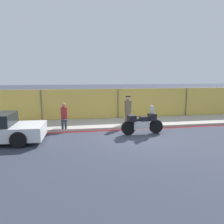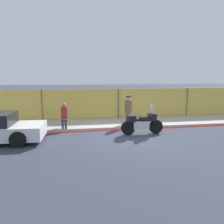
{
  "view_description": "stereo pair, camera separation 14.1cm",
  "coord_description": "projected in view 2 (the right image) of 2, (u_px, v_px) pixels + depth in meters",
  "views": [
    {
      "loc": [
        -2.89,
        -10.16,
        3.0
      ],
      "look_at": [
        -0.9,
        1.18,
        1.04
      ],
      "focal_mm": 35.0,
      "sensor_mm": 36.0,
      "label": 1
    },
    {
      "loc": [
        -2.75,
        -10.18,
        3.0
      ],
      "look_at": [
        -0.9,
        1.18,
        1.04
      ],
      "focal_mm": 35.0,
      "sensor_mm": 36.0,
      "label": 2
    }
  ],
  "objects": [
    {
      "name": "ground_plane",
      "position": [
        134.0,
        136.0,
        10.85
      ],
      "size": [
        120.0,
        120.0,
        0.0
      ],
      "primitive_type": "plane",
      "color": "#333847"
    },
    {
      "name": "sidewalk",
      "position": [
        122.0,
        123.0,
        13.45
      ],
      "size": [
        36.63,
        2.68,
        0.15
      ],
      "color": "#ADA89E",
      "rests_on": "ground_plane"
    },
    {
      "name": "curb_paint_stripe",
      "position": [
        128.0,
        130.0,
        12.07
      ],
      "size": [
        36.63,
        0.18,
        0.01
      ],
      "color": "red",
      "rests_on": "ground_plane"
    },
    {
      "name": "storefront_fence",
      "position": [
        118.0,
        104.0,
        14.68
      ],
      "size": [
        34.8,
        0.16,
        2.1
      ],
      "color": "gold",
      "rests_on": "ground_plane"
    },
    {
      "name": "motorcycle",
      "position": [
        142.0,
        123.0,
        11.1
      ],
      "size": [
        2.21,
        0.56,
        1.47
      ],
      "rotation": [
        0.0,
        0.0,
        0.05
      ],
      "color": "black",
      "rests_on": "ground_plane"
    },
    {
      "name": "officer_standing",
      "position": [
        128.0,
        109.0,
        12.93
      ],
      "size": [
        0.41,
        0.41,
        1.64
      ],
      "color": "brown",
      "rests_on": "sidewalk"
    },
    {
      "name": "person_seated_on_curb",
      "position": [
        64.0,
        114.0,
        11.93
      ],
      "size": [
        0.37,
        0.68,
        1.35
      ],
      "color": "#2D3342",
      "rests_on": "sidewalk"
    }
  ]
}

